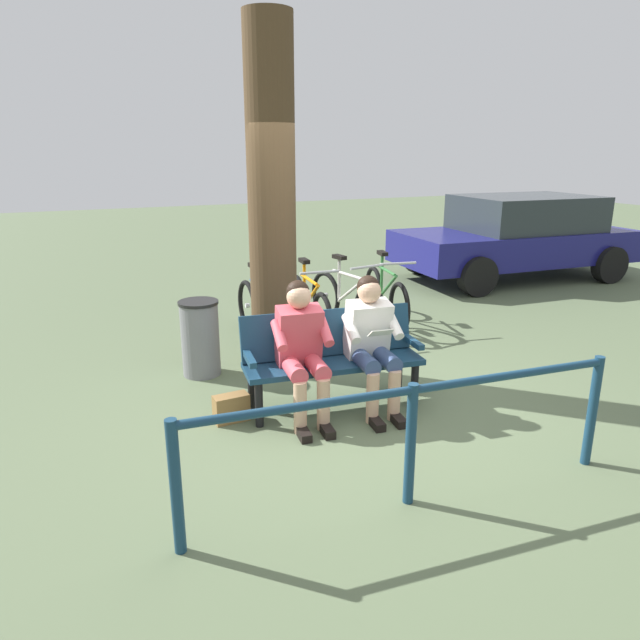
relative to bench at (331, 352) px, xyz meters
The scene contains 13 objects.
ground_plane 0.57m from the bench, 122.73° to the left, with size 40.00×40.00×0.00m, color #566647.
bench is the anchor object (origin of this frame).
person_reading 0.40m from the bench, 145.62° to the left, with size 0.53×0.80×1.20m.
person_companion 0.39m from the bench, 19.93° to the left, with size 0.53×0.80×1.20m.
handbag 1.01m from the bench, ahead, with size 0.30×0.14×0.24m, color olive.
tree_trunk 1.66m from the bench, 82.71° to the right, with size 0.48×0.48×3.48m, color #4C3823.
litter_bin 1.53m from the bench, 53.39° to the right, with size 0.41×0.41×0.79m.
bicycle_black 2.76m from the bench, 131.03° to the right, with size 0.51×1.66×0.94m.
bicycle_silver 2.40m from the bench, 120.50° to the right, with size 0.48×1.67×0.94m.
bicycle_orange 2.12m from the bench, 107.96° to the right, with size 0.48×1.68×0.94m.
bicycle_green 1.98m from the bench, 89.91° to the right, with size 0.48×1.68×0.94m.
railing_fence 1.62m from the bench, 82.96° to the left, with size 3.04×0.33×0.85m.
parked_car 6.42m from the bench, 146.86° to the right, with size 4.32×2.25×1.47m.
Camera 1 is at (2.26, 4.20, 2.27)m, focal length 32.39 mm.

